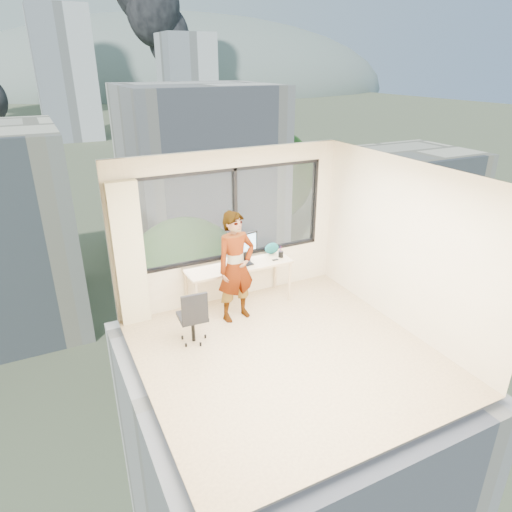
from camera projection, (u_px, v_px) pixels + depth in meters
floor at (287, 354)px, 6.49m from camera, size 4.00×4.00×0.01m
ceiling at (293, 175)px, 5.46m from camera, size 4.00×4.00×0.01m
wall_front at (395, 352)px, 4.33m from camera, size 4.00×0.01×2.60m
wall_left at (138, 306)px, 5.16m from camera, size 0.01×4.00×2.60m
wall_right at (405, 247)px, 6.79m from camera, size 0.01×4.00×2.60m
window_wall at (232, 214)px, 7.55m from camera, size 3.30×0.16×1.55m
curtain at (129, 255)px, 6.88m from camera, size 0.45×0.14×2.30m
desk at (239, 284)px, 7.71m from camera, size 1.80×0.60×0.75m
chair at (192, 315)px, 6.63m from camera, size 0.48×0.48×0.89m
person at (236, 267)px, 7.08m from camera, size 0.72×0.53×1.81m
monitor at (245, 247)px, 7.57m from camera, size 0.52×0.21×0.50m
game_console at (234, 258)px, 7.69m from camera, size 0.37×0.34×0.07m
laptop at (242, 259)px, 7.51m from camera, size 0.34×0.36×0.21m
cellphone at (275, 260)px, 7.71m from camera, size 0.11×0.05×0.01m
pen_cup at (281, 254)px, 7.81m from camera, size 0.11×0.11×0.11m
handbag at (272, 248)px, 7.93m from camera, size 0.29×0.21×0.20m
exterior_ground at (41, 141)px, 110.80m from camera, size 400.00×400.00×0.04m
near_bldg_b at (199, 170)px, 45.03m from camera, size 14.00×13.00×16.00m
near_bldg_c at (404, 201)px, 45.33m from camera, size 12.00×10.00×10.00m
far_tower_b at (65, 75)px, 108.14m from camera, size 13.00×13.00×30.00m
far_tower_c at (187, 79)px, 140.49m from camera, size 15.00×15.00×26.00m
hill_b at (182, 90)px, 316.24m from camera, size 300.00×220.00×96.00m
tree_b at (189, 308)px, 26.69m from camera, size 7.60×7.60×9.00m
tree_c at (277, 184)px, 51.94m from camera, size 8.40×8.40×10.00m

